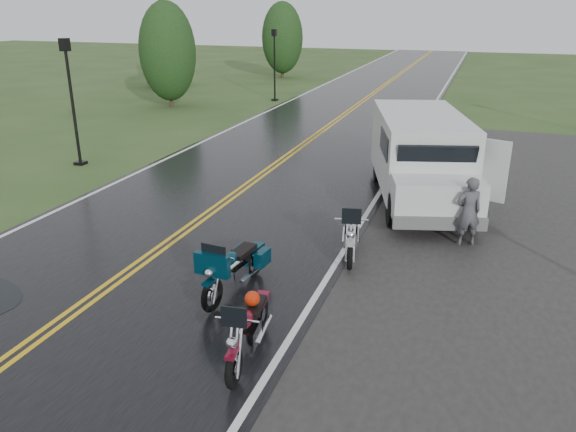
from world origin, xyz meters
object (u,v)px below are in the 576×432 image
object	(u,v)px
motorcycle_red	(233,353)
lamp_post_far_left	(275,65)
lamp_post_near_left	(72,103)
van_white	(395,180)
person_at_van	(468,213)
motorcycle_silver	(350,243)
motorcycle_teal	(211,283)

from	to	relation	value
motorcycle_red	lamp_post_far_left	size ratio (longest dim) A/B	0.52
lamp_post_near_left	van_white	bearing A→B (deg)	-11.32
motorcycle_red	lamp_post_near_left	size ratio (longest dim) A/B	0.49
motorcycle_red	person_at_van	xyz separation A→B (m)	(2.77, 6.21, 0.19)
motorcycle_silver	van_white	xyz separation A→B (m)	(0.41, 2.75, 0.55)
lamp_post_near_left	lamp_post_far_left	bearing A→B (deg)	83.94
motorcycle_teal	person_at_van	distance (m)	5.98
motorcycle_red	lamp_post_far_left	distance (m)	24.88
van_white	lamp_post_far_left	distance (m)	19.02
motorcycle_silver	lamp_post_far_left	bearing A→B (deg)	102.34
motorcycle_silver	van_white	world-z (taller)	van_white
van_white	motorcycle_silver	bearing A→B (deg)	-114.26
motorcycle_silver	van_white	size ratio (longest dim) A/B	0.35
motorcycle_teal	lamp_post_far_left	xyz separation A→B (m)	(-6.96, 21.74, 1.30)
motorcycle_red	lamp_post_near_left	xyz separation A→B (m)	(-9.69, 9.00, 1.45)
van_white	person_at_van	world-z (taller)	van_white
lamp_post_near_left	lamp_post_far_left	distance (m)	14.55
motorcycle_teal	van_white	size ratio (longest dim) A/B	0.34
motorcycle_silver	person_at_van	distance (m)	2.99
motorcycle_teal	van_white	bearing A→B (deg)	72.20
motorcycle_silver	van_white	distance (m)	2.83
motorcycle_teal	person_at_van	world-z (taller)	person_at_van
motorcycle_red	lamp_post_far_left	world-z (taller)	lamp_post_far_left
motorcycle_red	van_white	size ratio (longest dim) A/B	0.33
motorcycle_silver	person_at_van	xyz separation A→B (m)	(2.11, 2.11, 0.16)
lamp_post_near_left	person_at_van	bearing A→B (deg)	-12.63
motorcycle_silver	person_at_van	size ratio (longest dim) A/B	1.35
motorcycle_teal	motorcycle_silver	size ratio (longest dim) A/B	0.98
motorcycle_teal	van_white	xyz separation A→B (m)	(2.26, 5.12, 0.57)
lamp_post_near_left	motorcycle_teal	bearing A→B (deg)	-40.56
person_at_van	lamp_post_near_left	bearing A→B (deg)	-37.87
motorcycle_red	motorcycle_teal	xyz separation A→B (m)	(-1.19, 1.73, 0.02)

